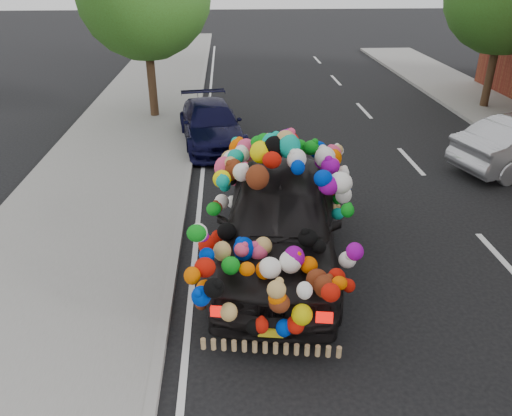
{
  "coord_description": "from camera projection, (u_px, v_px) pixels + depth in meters",
  "views": [
    {
      "loc": [
        -1.33,
        -7.36,
        4.92
      ],
      "look_at": [
        -0.86,
        0.6,
        0.92
      ],
      "focal_mm": 35.0,
      "sensor_mm": 36.0,
      "label": 1
    }
  ],
  "objects": [
    {
      "name": "navy_sedan",
      "position": [
        211.0,
        124.0,
        14.51
      ],
      "size": [
        2.25,
        4.29,
        1.19
      ],
      "primitive_type": "imported",
      "rotation": [
        0.0,
        0.0,
        0.15
      ],
      "color": "black",
      "rests_on": "ground"
    },
    {
      "name": "sidewalk",
      "position": [
        59.0,
        273.0,
        8.59
      ],
      "size": [
        4.0,
        60.0,
        0.12
      ],
      "primitive_type": "cube",
      "color": "gray",
      "rests_on": "ground"
    },
    {
      "name": "ground",
      "position": [
        306.0,
        268.0,
        8.84
      ],
      "size": [
        100.0,
        100.0,
        0.0
      ],
      "primitive_type": "plane",
      "color": "black",
      "rests_on": "ground"
    },
    {
      "name": "plush_art_car",
      "position": [
        281.0,
        200.0,
        8.53
      ],
      "size": [
        3.13,
        5.52,
        2.36
      ],
      "rotation": [
        0.0,
        0.0,
        -0.15
      ],
      "color": "black",
      "rests_on": "ground"
    },
    {
      "name": "kerb",
      "position": [
        173.0,
        269.0,
        8.69
      ],
      "size": [
        0.15,
        60.0,
        0.13
      ],
      "primitive_type": "cube",
      "color": "gray",
      "rests_on": "ground"
    },
    {
      "name": "lane_markings",
      "position": [
        503.0,
        261.0,
        9.03
      ],
      "size": [
        6.0,
        50.0,
        0.01
      ],
      "primitive_type": null,
      "color": "silver",
      "rests_on": "ground"
    }
  ]
}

